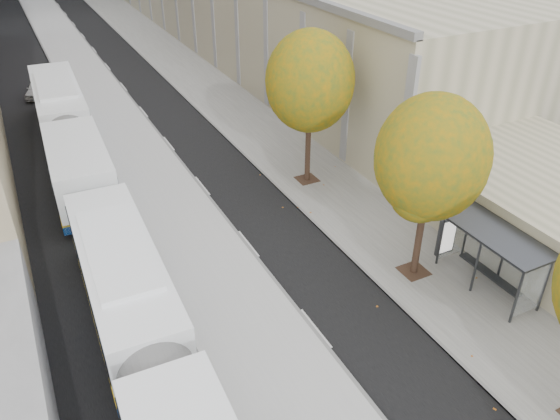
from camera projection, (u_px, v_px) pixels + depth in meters
bus_platform at (114, 121)px, 36.39m from camera, size 4.25×150.00×0.15m
sidewalk at (226, 103)px, 39.49m from camera, size 4.75×150.00×0.08m
bus_shelter at (499, 241)px, 20.66m from camera, size 1.90×4.40×2.53m
tree_c at (432, 158)px, 19.82m from camera, size 4.20×4.20×7.28m
tree_d at (310, 82)px, 26.56m from camera, size 4.40×4.40×7.60m
bus_near at (148, 352)px, 16.65m from camera, size 3.04×17.45×2.90m
bus_far at (67, 130)px, 31.12m from camera, size 3.39×18.41×3.05m
distant_car at (38, 88)px, 40.51m from camera, size 2.42×3.71×1.18m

